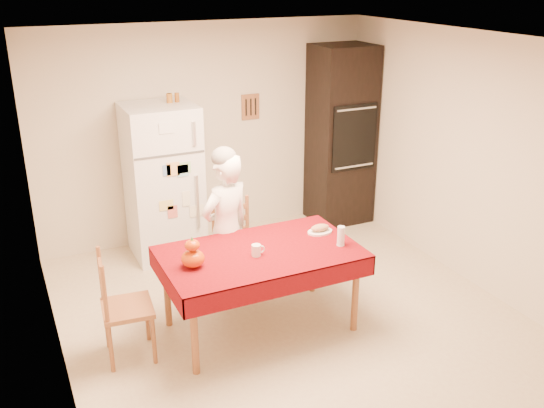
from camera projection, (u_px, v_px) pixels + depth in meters
floor at (293, 319)px, 5.61m from camera, size 4.50×4.50×0.00m
room_shell at (295, 151)px, 5.02m from camera, size 4.02×4.52×2.51m
refrigerator at (163, 182)px, 6.63m from camera, size 0.75×0.74×1.70m
oven_cabinet at (341, 136)px, 7.47m from camera, size 0.70×0.62×2.20m
dining_table at (260, 258)px, 5.23m from camera, size 1.70×1.00×0.76m
chair_far at (235, 244)px, 5.94m from camera, size 0.43×0.41×0.95m
chair_left at (119, 303)px, 4.89m from camera, size 0.44×0.46×0.95m
seated_woman at (226, 230)px, 5.65m from camera, size 0.64×0.52×1.50m
coffee_mug at (256, 250)px, 5.11m from camera, size 0.08×0.08×0.10m
pumpkin_lower at (193, 259)px, 4.91m from camera, size 0.19×0.19×0.14m
pumpkin_upper at (192, 245)px, 4.87m from camera, size 0.12×0.12×0.09m
wine_glass at (341, 236)px, 5.29m from camera, size 0.07×0.07×0.18m
bread_plate at (320, 232)px, 5.57m from camera, size 0.24×0.24×0.02m
bread_loaf at (320, 228)px, 5.55m from camera, size 0.18×0.10×0.06m
spice_jar_left at (170, 98)px, 6.40m from camera, size 0.05×0.05×0.10m
spice_jar_mid at (169, 98)px, 6.39m from camera, size 0.05×0.05×0.10m
spice_jar_right at (177, 97)px, 6.43m from camera, size 0.05×0.05×0.10m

